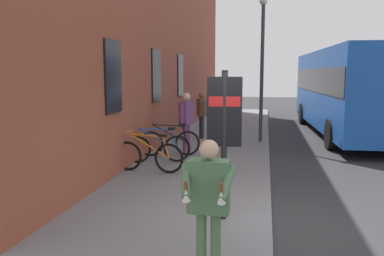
# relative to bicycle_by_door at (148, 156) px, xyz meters

# --- Properties ---
(ground) EXTENTS (60.00, 60.00, 0.00)m
(ground) POSITION_rel_bicycle_by_door_xyz_m (3.40, -3.88, -0.51)
(ground) COLOR #2D2D30
(sidewalk_pavement) EXTENTS (24.00, 3.50, 0.12)m
(sidewalk_pavement) POSITION_rel_bicycle_by_door_xyz_m (5.40, -1.13, -0.45)
(sidewalk_pavement) COLOR slate
(sidewalk_pavement) RESTS_ON ground
(station_facade) EXTENTS (22.00, 0.65, 9.85)m
(station_facade) POSITION_rel_bicycle_by_door_xyz_m (6.39, 0.92, 4.41)
(station_facade) COLOR brown
(station_facade) RESTS_ON ground
(bicycle_by_door) EXTENTS (0.48, 1.77, 0.97)m
(bicycle_by_door) POSITION_rel_bicycle_by_door_xyz_m (0.00, 0.00, 0.00)
(bicycle_by_door) COLOR black
(bicycle_by_door) RESTS_ON sidewalk_pavement
(bicycle_nearest_sign) EXTENTS (0.67, 1.71, 0.97)m
(bicycle_nearest_sign) POSITION_rel_bicycle_by_door_xyz_m (1.02, 0.05, 0.00)
(bicycle_nearest_sign) COLOR black
(bicycle_nearest_sign) RESTS_ON sidewalk_pavement
(bicycle_leaning_wall) EXTENTS (0.62, 1.73, 0.97)m
(bicycle_leaning_wall) POSITION_rel_bicycle_by_door_xyz_m (1.92, -0.05, 0.00)
(bicycle_leaning_wall) COLOR black
(bicycle_leaning_wall) RESTS_ON sidewalk_pavement
(transit_info_sign) EXTENTS (0.14, 0.56, 2.40)m
(transit_info_sign) POSITION_rel_bicycle_by_door_xyz_m (-2.75, -2.09, 1.21)
(transit_info_sign) COLOR black
(transit_info_sign) RESTS_ON sidewalk_pavement
(city_bus) EXTENTS (10.61, 3.02, 3.35)m
(city_bus) POSITION_rel_bicycle_by_door_xyz_m (7.78, -5.88, 1.41)
(city_bus) COLOR #1951B2
(city_bus) RESTS_ON ground
(pedestrian_crossing_street) EXTENTS (0.57, 0.43, 1.67)m
(pedestrian_crossing_street) POSITION_rel_bicycle_by_door_xyz_m (5.18, -0.45, 0.63)
(pedestrian_crossing_street) COLOR #26262D
(pedestrian_crossing_street) RESTS_ON sidewalk_pavement
(pedestrian_by_facade) EXTENTS (0.65, 0.39, 1.79)m
(pedestrian_by_facade) POSITION_rel_bicycle_by_door_xyz_m (2.32, -0.46, 0.70)
(pedestrian_by_facade) COLOR #723F72
(pedestrian_by_facade) RESTS_ON sidewalk_pavement
(tourist_with_hotdogs) EXTENTS (0.55, 0.63, 1.63)m
(tourist_with_hotdogs) POSITION_rel_bicycle_by_door_xyz_m (-4.71, -2.13, 0.62)
(tourist_with_hotdogs) COLOR #4C724C
(tourist_with_hotdogs) RESTS_ON sidewalk_pavement
(street_lamp) EXTENTS (0.28, 0.28, 4.89)m
(street_lamp) POSITION_rel_bicycle_by_door_xyz_m (4.88, -2.58, 2.53)
(street_lamp) COLOR #333338
(street_lamp) RESTS_ON sidewalk_pavement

